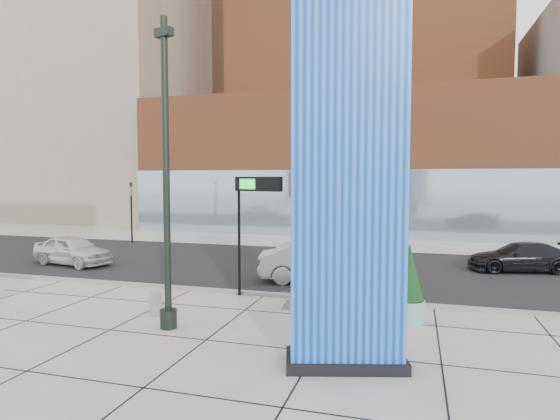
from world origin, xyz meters
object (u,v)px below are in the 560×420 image
(lamp_post, at_px, (167,204))
(car_silver_mid, at_px, (319,263))
(car_white_west, at_px, (73,250))
(concrete_bollard, at_px, (156,303))
(blue_pylon, at_px, (347,175))
(overhead_street_sign, at_px, (258,194))
(public_art_sculpture, at_px, (318,267))

(lamp_post, relative_size, car_silver_mid, 1.76)
(car_silver_mid, bearing_deg, car_white_west, 75.94)
(concrete_bollard, bearing_deg, blue_pylon, -20.13)
(overhead_street_sign, relative_size, car_white_west, 1.02)
(public_art_sculpture, height_order, car_white_west, public_art_sculpture)
(lamp_post, bearing_deg, blue_pylon, -13.87)
(overhead_street_sign, bearing_deg, car_silver_mid, 82.72)
(car_white_west, distance_m, car_silver_mid, 12.68)
(public_art_sculpture, relative_size, car_silver_mid, 1.03)
(lamp_post, relative_size, overhead_street_sign, 2.01)
(car_silver_mid, bearing_deg, lamp_post, 144.80)
(blue_pylon, bearing_deg, concrete_bollard, 144.63)
(blue_pylon, xyz_separation_m, public_art_sculpture, (-1.61, 4.68, -3.06))
(car_silver_mid, bearing_deg, public_art_sculpture, 178.27)
(overhead_street_sign, relative_size, car_silver_mid, 0.88)
(lamp_post, xyz_separation_m, car_silver_mid, (3.00, 7.18, -2.79))
(car_white_west, xyz_separation_m, car_silver_mid, (12.67, -0.35, 0.09))
(concrete_bollard, relative_size, overhead_street_sign, 0.18)
(lamp_post, distance_m, public_art_sculpture, 5.51)
(overhead_street_sign, bearing_deg, concrete_bollard, -104.91)
(blue_pylon, xyz_separation_m, car_silver_mid, (-2.33, 8.49, -3.59))
(lamp_post, xyz_separation_m, concrete_bollard, (-1.02, 1.01, -3.23))
(lamp_post, relative_size, concrete_bollard, 11.40)
(blue_pylon, xyz_separation_m, car_white_west, (-15.01, 8.84, -3.68))
(public_art_sculpture, bearing_deg, lamp_post, -144.57)
(car_white_west, bearing_deg, blue_pylon, -108.94)
(car_silver_mid, bearing_deg, blue_pylon, -177.12)
(concrete_bollard, xyz_separation_m, overhead_street_sign, (2.35, 3.16, 3.39))
(concrete_bollard, distance_m, car_silver_mid, 7.37)
(car_white_west, bearing_deg, concrete_bollard, -115.40)
(blue_pylon, distance_m, concrete_bollard, 7.87)
(lamp_post, xyz_separation_m, car_white_west, (-9.67, 7.52, -2.88))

